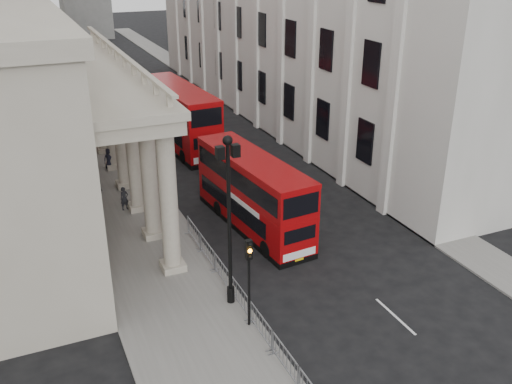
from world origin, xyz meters
TOP-DOWN VIEW (x-y plane):
  - ground at (0.00, 0.00)m, footprint 260.00×260.00m
  - sidewalk_west at (-3.00, 30.00)m, footprint 6.00×140.00m
  - sidewalk_east at (13.50, 30.00)m, footprint 3.00×140.00m
  - kerb at (-0.05, 30.00)m, footprint 0.20×140.00m
  - lamp_post_south at (-0.60, 4.00)m, footprint 1.05×0.44m
  - lamp_post_mid at (-0.60, 20.00)m, footprint 1.05×0.44m
  - lamp_post_north at (-0.60, 36.00)m, footprint 1.05×0.44m
  - traffic_light at (-0.50, 1.98)m, footprint 0.28×0.33m
  - crowd_barriers at (-0.35, 2.23)m, footprint 0.50×18.75m
  - bus_near at (3.57, 10.98)m, footprint 3.46×10.48m
  - bus_far at (3.93, 27.22)m, footprint 3.60×11.92m
  - pedestrian_a at (-3.09, 16.26)m, footprint 0.64×0.51m
  - pedestrian_b at (-4.37, 19.84)m, footprint 1.14×1.09m
  - pedestrian_c at (-2.68, 23.82)m, footprint 0.89×0.66m

SIDE VIEW (x-z plane):
  - ground at x=0.00m, z-range 0.00..0.00m
  - sidewalk_west at x=-3.00m, z-range 0.00..0.12m
  - sidewalk_east at x=13.50m, z-range 0.00..0.12m
  - kerb at x=-0.05m, z-range 0.00..0.14m
  - crowd_barriers at x=-0.35m, z-range 0.12..1.22m
  - pedestrian_a at x=-3.09m, z-range 0.12..1.66m
  - pedestrian_c at x=-2.68m, z-range 0.12..1.79m
  - pedestrian_b at x=-4.37m, z-range 0.12..1.98m
  - bus_near at x=3.57m, z-range 0.10..4.54m
  - bus_far at x=3.93m, z-range 0.11..5.19m
  - traffic_light at x=-0.50m, z-range 0.96..5.26m
  - lamp_post_south at x=-0.60m, z-range 0.75..9.07m
  - lamp_post_mid at x=-0.60m, z-range 0.75..9.07m
  - lamp_post_north at x=-0.60m, z-range 0.75..9.07m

